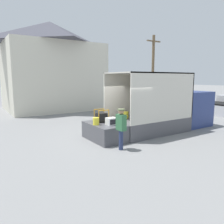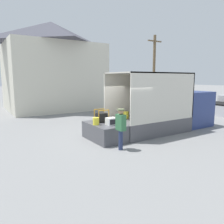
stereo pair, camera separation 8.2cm
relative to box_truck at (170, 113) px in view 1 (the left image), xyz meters
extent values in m
plane|color=gray|center=(-3.79, 0.00, -0.94)|extent=(160.00, 160.00, 0.00)
cube|color=navy|center=(1.60, 0.00, 0.12)|extent=(2.22, 2.14, 2.12)
cube|color=#4C4C51|center=(-1.65, 0.00, -0.54)|extent=(4.28, 2.33, 0.80)
cube|color=beige|center=(-1.65, 1.13, 1.07)|extent=(4.28, 0.06, 2.41)
cube|color=beige|center=(-1.65, -1.13, 1.07)|extent=(4.28, 0.06, 2.41)
cube|color=beige|center=(0.46, 0.00, 1.07)|extent=(0.06, 2.33, 2.41)
cube|color=beige|center=(-1.65, 0.00, 2.24)|extent=(4.28, 2.33, 0.06)
cylinder|color=yellow|center=(-2.81, 0.52, 0.04)|extent=(0.29, 0.29, 0.36)
cube|color=#B2A893|center=(-0.96, -0.83, -0.02)|extent=(0.44, 0.32, 0.24)
cube|color=olive|center=(-1.37, 0.15, 0.02)|extent=(0.44, 0.32, 0.31)
cube|color=#4C4C51|center=(-4.45, 0.00, -0.54)|extent=(1.33, 2.21, 0.80)
cube|color=white|center=(-4.34, -0.43, 0.03)|extent=(0.45, 0.38, 0.33)
cube|color=black|center=(-4.38, -0.62, 0.03)|extent=(0.29, 0.01, 0.23)
cube|color=black|center=(-4.40, 0.37, 0.09)|extent=(0.47, 0.39, 0.45)
cylinder|color=slate|center=(-4.21, 0.37, 0.11)|extent=(0.18, 0.22, 0.22)
cylinder|color=orange|center=(-4.67, 0.14, 0.17)|extent=(0.04, 0.04, 0.62)
cylinder|color=orange|center=(-4.12, 0.14, 0.17)|extent=(0.04, 0.04, 0.62)
cylinder|color=orange|center=(-4.67, 0.60, 0.17)|extent=(0.04, 0.04, 0.62)
cylinder|color=orange|center=(-4.12, 0.60, 0.17)|extent=(0.04, 0.04, 0.62)
cylinder|color=orange|center=(-4.40, 0.14, 0.47)|extent=(0.55, 0.04, 0.04)
cylinder|color=orange|center=(-4.40, 0.60, 0.47)|extent=(0.55, 0.04, 0.04)
cylinder|color=yellow|center=(-4.94, -0.06, 0.03)|extent=(0.28, 0.28, 0.34)
cylinder|color=navy|center=(-4.65, -1.63, -0.52)|extent=(0.18, 0.18, 0.82)
cube|color=#336B42|center=(-4.65, -1.63, 0.21)|extent=(0.24, 0.44, 0.65)
sphere|color=tan|center=(-4.65, -1.63, 0.65)|extent=(0.23, 0.23, 0.23)
cylinder|color=#606B47|center=(-4.65, -1.63, 0.74)|extent=(0.31, 0.31, 0.06)
cube|color=black|center=(7.08, 1.16, -0.03)|extent=(1.95, 2.00, 0.12)
cube|color=beige|center=(-2.98, 12.17, 2.06)|extent=(8.18, 7.31, 5.99)
pyramid|color=#42424C|center=(-2.98, 12.17, 6.10)|extent=(8.59, 7.67, 2.10)
cylinder|color=brown|center=(6.59, 8.48, 2.71)|extent=(0.28, 0.28, 7.29)
cube|color=brown|center=(6.59, 8.48, 5.75)|extent=(1.80, 0.14, 0.12)
camera|label=1|loc=(-9.67, -8.69, 1.98)|focal=35.00mm
camera|label=2|loc=(-9.60, -8.74, 1.98)|focal=35.00mm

